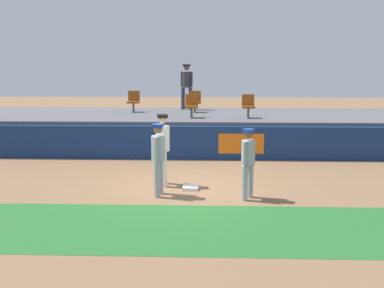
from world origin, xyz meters
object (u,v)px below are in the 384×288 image
object	(u,v)px
seat_back_left	(134,100)
first_base	(191,188)
seat_front_right	(248,105)
spectator_hooded	(187,83)
seat_back_center	(195,100)
player_coach_visitor	(248,159)
player_runner_visitor	(158,154)
player_fielder_home	(163,144)
seat_front_center	(192,105)

from	to	relation	value
seat_back_left	first_base	bearing A→B (deg)	-69.68
seat_front_right	spectator_hooded	xyz separation A→B (m)	(-2.35, 2.82, 0.62)
first_base	seat_back_center	world-z (taller)	seat_back_center
player_coach_visitor	seat_back_left	distance (m)	8.69
first_base	player_runner_visitor	size ratio (longest dim) A/B	0.23
player_fielder_home	seat_back_center	xyz separation A→B (m)	(0.64, 6.52, 0.61)
player_fielder_home	seat_front_center	world-z (taller)	seat_front_center
player_fielder_home	spectator_hooded	world-z (taller)	spectator_hooded
player_runner_visitor	player_coach_visitor	bearing A→B (deg)	92.43
first_base	seat_front_center	distance (m)	5.39
seat_front_right	seat_back_center	distance (m)	2.67
player_runner_visitor	seat_back_center	world-z (taller)	seat_back_center
seat_back_center	seat_front_right	bearing A→B (deg)	-42.46
player_runner_visitor	seat_back_center	xyz separation A→B (m)	(0.66, 7.50, 0.67)
player_fielder_home	first_base	bearing A→B (deg)	48.68
seat_back_left	spectator_hooded	size ratio (longest dim) A/B	0.45
first_base	player_fielder_home	distance (m)	1.35
player_fielder_home	seat_front_right	world-z (taller)	seat_front_right
seat_front_right	seat_back_left	world-z (taller)	same
seat_front_right	seat_front_center	world-z (taller)	same
seat_back_center	first_base	bearing A→B (deg)	-89.19
seat_front_right	seat_back_center	world-z (taller)	same
player_runner_visitor	seat_back_left	world-z (taller)	seat_back_left
seat_front_right	seat_back_center	bearing A→B (deg)	137.54
player_fielder_home	seat_back_left	xyz separation A→B (m)	(-1.82, 6.52, 0.61)
seat_back_left	seat_back_center	size ratio (longest dim) A/B	1.00
player_runner_visitor	seat_front_right	world-z (taller)	seat_front_right
player_runner_visitor	player_coach_visitor	xyz separation A→B (m)	(2.14, -0.20, -0.05)
first_base	player_fielder_home	xyz separation A→B (m)	(-0.74, 0.40, 1.05)
seat_front_center	seat_back_left	bearing A→B (deg)	143.11
seat_back_center	seat_front_center	world-z (taller)	same
player_coach_visitor	seat_back_left	world-z (taller)	seat_back_left
player_coach_visitor	seat_front_center	size ratio (longest dim) A/B	2.01
player_fielder_home	seat_back_left	bearing A→B (deg)	-177.51
player_coach_visitor	seat_back_left	xyz separation A→B (m)	(-3.95, 7.70, 0.72)
player_coach_visitor	seat_back_center	bearing A→B (deg)	-138.69
first_base	seat_front_center	size ratio (longest dim) A/B	0.48
first_base	spectator_hooded	distance (m)	8.28
player_coach_visitor	seat_front_right	distance (m)	5.97
player_coach_visitor	seat_back_center	xyz separation A→B (m)	(-1.49, 7.70, 0.72)
seat_back_left	seat_front_center	xyz separation A→B (m)	(2.40, -1.80, -0.00)
seat_front_center	first_base	bearing A→B (deg)	-88.16
first_base	seat_back_center	distance (m)	7.12
player_fielder_home	player_runner_visitor	world-z (taller)	player_fielder_home
spectator_hooded	player_fielder_home	bearing A→B (deg)	105.74
seat_front_right	player_fielder_home	bearing A→B (deg)	-118.94
player_fielder_home	player_runner_visitor	xyz separation A→B (m)	(-0.01, -0.98, -0.07)
player_runner_visitor	seat_back_left	distance (m)	7.74
player_fielder_home	seat_front_right	distance (m)	5.43
seat_front_right	spectator_hooded	size ratio (longest dim) A/B	0.45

